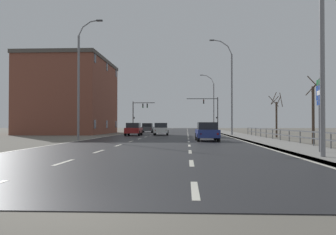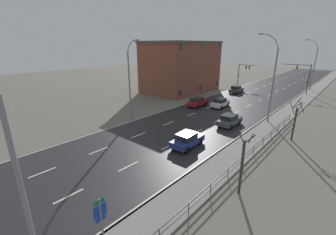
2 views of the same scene
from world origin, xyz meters
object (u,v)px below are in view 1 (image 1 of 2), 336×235
at_px(traffic_signal_left, 138,111).
at_px(car_distant, 134,129).
at_px(car_mid_centre, 148,128).
at_px(car_far_left, 207,130).
at_px(car_far_right, 161,129).
at_px(highway_sign, 319,106).
at_px(street_lamp_distant, 213,104).
at_px(street_lamp_left_bank, 80,81).
at_px(traffic_signal_right, 212,109).
at_px(street_lamp_foreground, 318,33).
at_px(street_lamp_midground, 230,89).
at_px(car_near_left, 207,132).
at_px(brick_building, 71,97).

distance_m(traffic_signal_left, car_distant, 24.28).
distance_m(car_mid_centre, car_far_left, 22.18).
bearing_deg(car_mid_centre, car_far_right, -77.07).
height_order(highway_sign, car_far_left, highway_sign).
xyz_separation_m(highway_sign, car_far_left, (-4.10, 21.91, -1.47)).
bearing_deg(car_distant, traffic_signal_left, 95.43).
height_order(street_lamp_distant, car_distant, street_lamp_distant).
xyz_separation_m(street_lamp_left_bank, car_mid_centre, (3.25, 27.27, -4.55)).
relative_size(traffic_signal_right, traffic_signal_left, 1.12).
relative_size(street_lamp_distant, traffic_signal_right, 1.78).
distance_m(street_lamp_foreground, traffic_signal_right, 53.37).
bearing_deg(traffic_signal_right, street_lamp_distant, 84.09).
relative_size(street_lamp_midground, car_mid_centre, 2.84).
bearing_deg(highway_sign, car_near_left, 109.07).
relative_size(car_near_left, car_far_right, 1.00).
distance_m(traffic_signal_left, brick_building, 17.11).
bearing_deg(traffic_signal_left, car_far_right, -75.16).
xyz_separation_m(traffic_signal_left, car_far_left, (11.17, -29.22, -3.06)).
bearing_deg(car_mid_centre, street_lamp_left_bank, -97.29).
bearing_deg(car_far_right, street_lamp_distant, 70.52).
bearing_deg(highway_sign, car_far_left, 100.59).
bearing_deg(traffic_signal_left, car_mid_centre, -73.07).
bearing_deg(street_lamp_midground, traffic_signal_left, 120.60).
height_order(street_lamp_left_bank, car_mid_centre, street_lamp_left_bank).
xyz_separation_m(car_far_left, brick_building, (-19.28, 14.24, 4.69)).
bearing_deg(street_lamp_midground, car_near_left, -104.46).
xyz_separation_m(street_lamp_distant, traffic_signal_left, (-14.29, -5.36, -1.66)).
height_order(street_lamp_foreground, brick_building, brick_building).
xyz_separation_m(car_mid_centre, car_far_left, (8.51, -20.48, 0.00)).
bearing_deg(traffic_signal_left, car_far_left, -69.07).
xyz_separation_m(car_near_left, car_mid_centre, (-8.08, 29.29, 0.00)).
xyz_separation_m(street_lamp_foreground, car_far_right, (-8.53, 31.93, -4.29)).
bearing_deg(street_lamp_left_bank, brick_building, 109.66).
bearing_deg(car_far_left, car_near_left, -92.35).
relative_size(street_lamp_foreground, highway_sign, 2.94).
bearing_deg(street_lamp_left_bank, street_lamp_midground, 38.42).
bearing_deg(traffic_signal_left, highway_sign, -73.37).
height_order(traffic_signal_right, car_mid_centre, traffic_signal_right).
xyz_separation_m(car_far_right, car_mid_centre, (-3.12, 13.07, 0.00)).
distance_m(street_lamp_midground, car_far_right, 10.11).
relative_size(car_near_left, car_far_left, 1.01).
distance_m(street_lamp_midground, highway_sign, 27.17).
bearing_deg(traffic_signal_left, traffic_signal_right, -1.57).
xyz_separation_m(street_lamp_midground, highway_sign, (0.96, -26.94, -3.41)).
xyz_separation_m(street_lamp_distant, brick_building, (-22.40, -20.34, -0.04)).
bearing_deg(street_lamp_distant, street_lamp_midground, -89.98).
distance_m(traffic_signal_left, car_near_left, 39.63).
height_order(street_lamp_foreground, car_mid_centre, street_lamp_foreground).
relative_size(street_lamp_foreground, traffic_signal_left, 1.84).
xyz_separation_m(car_distant, car_far_right, (3.22, 2.15, 0.00)).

